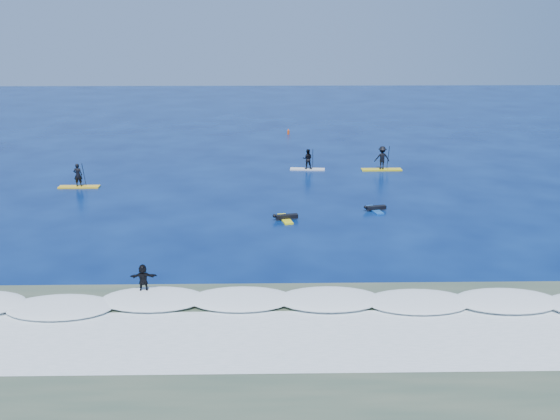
{
  "coord_description": "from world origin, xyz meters",
  "views": [
    {
      "loc": [
        -1.7,
        -35.37,
        12.55
      ],
      "look_at": [
        -1.01,
        2.51,
        0.6
      ],
      "focal_mm": 40.0,
      "sensor_mm": 36.0,
      "label": 1
    }
  ],
  "objects_px": {
    "sup_paddler_center": "(308,161)",
    "prone_paddler_near": "(285,218)",
    "wave_surfer": "(143,280)",
    "sup_paddler_right": "(382,159)",
    "sup_paddler_left": "(78,179)",
    "marker_buoy": "(288,132)",
    "prone_paddler_far": "(375,209)"
  },
  "relations": [
    {
      "from": "wave_surfer",
      "to": "sup_paddler_left",
      "type": "bearing_deg",
      "value": 110.12
    },
    {
      "from": "sup_paddler_right",
      "to": "wave_surfer",
      "type": "xyz_separation_m",
      "value": [
        -15.29,
        -24.22,
        -0.11
      ]
    },
    {
      "from": "wave_surfer",
      "to": "marker_buoy",
      "type": "distance_m",
      "value": 41.37
    },
    {
      "from": "prone_paddler_far",
      "to": "sup_paddler_center",
      "type": "bearing_deg",
      "value": 4.45
    },
    {
      "from": "sup_paddler_right",
      "to": "marker_buoy",
      "type": "height_order",
      "value": "sup_paddler_right"
    },
    {
      "from": "prone_paddler_far",
      "to": "wave_surfer",
      "type": "xyz_separation_m",
      "value": [
        -12.88,
        -12.96,
        0.67
      ]
    },
    {
      "from": "sup_paddler_left",
      "to": "wave_surfer",
      "type": "bearing_deg",
      "value": -66.81
    },
    {
      "from": "sup_paddler_left",
      "to": "prone_paddler_near",
      "type": "relative_size",
      "value": 1.43
    },
    {
      "from": "sup_paddler_right",
      "to": "wave_surfer",
      "type": "relative_size",
      "value": 1.67
    },
    {
      "from": "sup_paddler_right",
      "to": "wave_surfer",
      "type": "bearing_deg",
      "value": -123.18
    },
    {
      "from": "sup_paddler_left",
      "to": "prone_paddler_near",
      "type": "height_order",
      "value": "sup_paddler_left"
    },
    {
      "from": "sup_paddler_left",
      "to": "wave_surfer",
      "type": "xyz_separation_m",
      "value": [
        8.55,
        -19.18,
        0.15
      ]
    },
    {
      "from": "marker_buoy",
      "to": "sup_paddler_right",
      "type": "bearing_deg",
      "value": -65.87
    },
    {
      "from": "prone_paddler_near",
      "to": "wave_surfer",
      "type": "distance_m",
      "value": 13.11
    },
    {
      "from": "sup_paddler_left",
      "to": "marker_buoy",
      "type": "bearing_deg",
      "value": 51.54
    },
    {
      "from": "marker_buoy",
      "to": "prone_paddler_near",
      "type": "bearing_deg",
      "value": -92.14
    },
    {
      "from": "sup_paddler_right",
      "to": "prone_paddler_near",
      "type": "xyz_separation_m",
      "value": [
        -8.43,
        -13.06,
        -0.77
      ]
    },
    {
      "from": "sup_paddler_right",
      "to": "wave_surfer",
      "type": "distance_m",
      "value": 28.64
    },
    {
      "from": "sup_paddler_center",
      "to": "prone_paddler_near",
      "type": "height_order",
      "value": "sup_paddler_center"
    },
    {
      "from": "sup_paddler_center",
      "to": "wave_surfer",
      "type": "height_order",
      "value": "sup_paddler_center"
    },
    {
      "from": "sup_paddler_left",
      "to": "marker_buoy",
      "type": "relative_size",
      "value": 4.8
    },
    {
      "from": "prone_paddler_far",
      "to": "marker_buoy",
      "type": "bearing_deg",
      "value": -3.79
    },
    {
      "from": "marker_buoy",
      "to": "sup_paddler_left",
      "type": "bearing_deg",
      "value": -127.63
    },
    {
      "from": "sup_paddler_left",
      "to": "marker_buoy",
      "type": "height_order",
      "value": "sup_paddler_left"
    },
    {
      "from": "sup_paddler_right",
      "to": "prone_paddler_far",
      "type": "xyz_separation_m",
      "value": [
        -2.41,
        -11.25,
        -0.78
      ]
    },
    {
      "from": "sup_paddler_center",
      "to": "wave_surfer",
      "type": "distance_m",
      "value": 26.08
    },
    {
      "from": "sup_paddler_center",
      "to": "prone_paddler_far",
      "type": "distance_m",
      "value": 12.12
    },
    {
      "from": "sup_paddler_left",
      "to": "sup_paddler_center",
      "type": "distance_m",
      "value": 18.39
    },
    {
      "from": "sup_paddler_center",
      "to": "prone_paddler_near",
      "type": "xyz_separation_m",
      "value": [
        -2.21,
        -13.3,
        -0.61
      ]
    },
    {
      "from": "sup_paddler_left",
      "to": "prone_paddler_near",
      "type": "xyz_separation_m",
      "value": [
        15.41,
        -8.03,
        -0.52
      ]
    },
    {
      "from": "prone_paddler_far",
      "to": "marker_buoy",
      "type": "distance_m",
      "value": 28.06
    },
    {
      "from": "sup_paddler_center",
      "to": "marker_buoy",
      "type": "bearing_deg",
      "value": 99.54
    }
  ]
}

